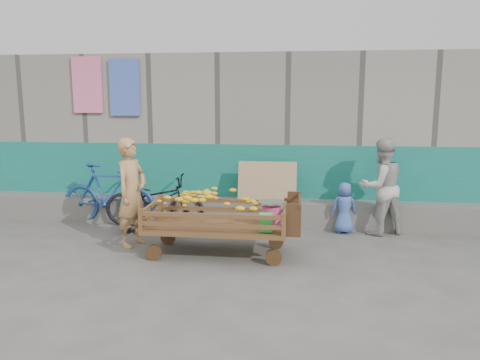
# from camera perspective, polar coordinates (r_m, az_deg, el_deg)

# --- Properties ---
(ground) EXTENTS (80.00, 80.00, 0.00)m
(ground) POSITION_cam_1_polar(r_m,az_deg,el_deg) (6.12, -1.03, -11.22)
(ground) COLOR #4D4B46
(ground) RESTS_ON ground
(building_wall) EXTENTS (12.00, 3.50, 3.00)m
(building_wall) POSITION_cam_1_polar(r_m,az_deg,el_deg) (9.76, 2.32, 5.54)
(building_wall) COLOR gray
(building_wall) RESTS_ON ground
(banana_cart) EXTENTS (2.17, 0.99, 0.93)m
(banana_cart) POSITION_cam_1_polar(r_m,az_deg,el_deg) (6.64, -3.15, -3.86)
(banana_cart) COLOR brown
(banana_cart) RESTS_ON ground
(bench) EXTENTS (0.92, 0.28, 0.23)m
(bench) POSITION_cam_1_polar(r_m,az_deg,el_deg) (7.93, -11.19, -5.17)
(bench) COLOR brown
(bench) RESTS_ON ground
(vendor_man) EXTENTS (0.55, 0.68, 1.63)m
(vendor_man) POSITION_cam_1_polar(r_m,az_deg,el_deg) (7.19, -13.07, -1.48)
(vendor_man) COLOR tan
(vendor_man) RESTS_ON ground
(woman) EXTENTS (0.95, 0.87, 1.59)m
(woman) POSITION_cam_1_polar(r_m,az_deg,el_deg) (7.94, 16.81, -0.77)
(woman) COLOR #B9B9B2
(woman) RESTS_ON ground
(child) EXTENTS (0.46, 0.35, 0.85)m
(child) POSITION_cam_1_polar(r_m,az_deg,el_deg) (7.92, 12.57, -3.32)
(child) COLOR #4264AF
(child) RESTS_ON ground
(bicycle_dark) EXTENTS (1.76, 0.70, 0.91)m
(bicycle_dark) POSITION_cam_1_polar(r_m,az_deg,el_deg) (8.27, -10.40, -2.48)
(bicycle_dark) COLOR black
(bicycle_dark) RESTS_ON ground
(bicycle_blue) EXTENTS (1.86, 0.78, 1.08)m
(bicycle_blue) POSITION_cam_1_polar(r_m,az_deg,el_deg) (8.54, -15.74, -1.71)
(bicycle_blue) COLOR #21478B
(bicycle_blue) RESTS_ON ground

